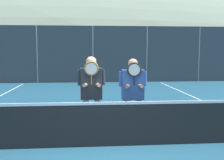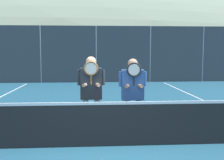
% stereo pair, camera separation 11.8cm
% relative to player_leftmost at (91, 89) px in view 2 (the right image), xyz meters
% --- Properties ---
extents(ground_plane, '(120.00, 120.00, 0.00)m').
position_rel_player_leftmost_xyz_m(ground_plane, '(0.25, -0.62, -1.08)').
color(ground_plane, navy).
extents(hill_distant, '(140.70, 78.17, 27.36)m').
position_rel_player_leftmost_xyz_m(hill_distant, '(0.25, 60.49, -1.08)').
color(hill_distant, slate).
rests_on(hill_distant, ground_plane).
extents(clubhouse_building, '(18.00, 5.50, 3.49)m').
position_rel_player_leftmost_xyz_m(clubhouse_building, '(-0.54, 17.44, 0.68)').
color(clubhouse_building, beige).
rests_on(clubhouse_building, ground_plane).
extents(fence_back, '(19.97, 0.06, 3.41)m').
position_rel_player_leftmost_xyz_m(fence_back, '(0.25, 10.96, 0.62)').
color(fence_back, gray).
rests_on(fence_back, ground_plane).
extents(tennis_net, '(10.92, 0.09, 1.01)m').
position_rel_player_leftmost_xyz_m(tennis_net, '(0.25, -0.62, -0.61)').
color(tennis_net, gray).
rests_on(tennis_net, ground_plane).
extents(player_leftmost, '(0.60, 0.34, 1.80)m').
position_rel_player_leftmost_xyz_m(player_leftmost, '(0.00, 0.00, 0.00)').
color(player_leftmost, white).
rests_on(player_leftmost, ground_plane).
extents(player_center_left, '(0.62, 0.34, 1.75)m').
position_rel_player_leftmost_xyz_m(player_center_left, '(0.92, -0.02, -0.03)').
color(player_center_left, white).
rests_on(player_center_left, ground_plane).
extents(car_far_left, '(4.38, 2.08, 1.67)m').
position_rel_player_leftmost_xyz_m(car_far_left, '(-6.03, 13.49, -0.22)').
color(car_far_left, maroon).
rests_on(car_far_left, ground_plane).
extents(car_left_of_center, '(4.30, 2.08, 1.80)m').
position_rel_player_leftmost_xyz_m(car_left_of_center, '(-0.81, 13.45, -0.16)').
color(car_left_of_center, navy).
rests_on(car_left_of_center, ground_plane).
extents(car_center, '(4.47, 2.01, 1.86)m').
position_rel_player_leftmost_xyz_m(car_center, '(4.46, 13.51, -0.14)').
color(car_center, navy).
rests_on(car_center, ground_plane).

